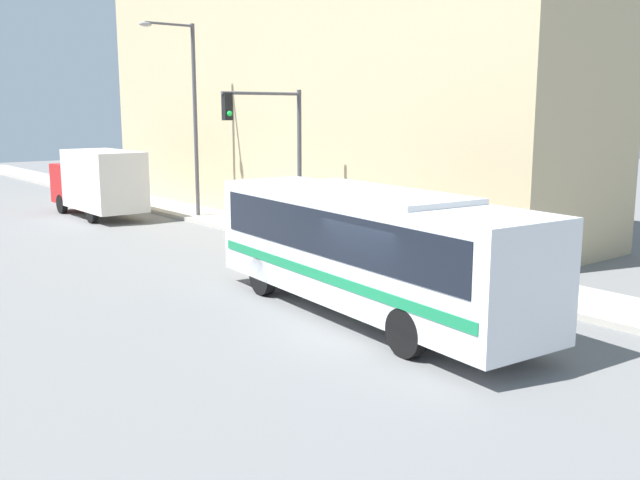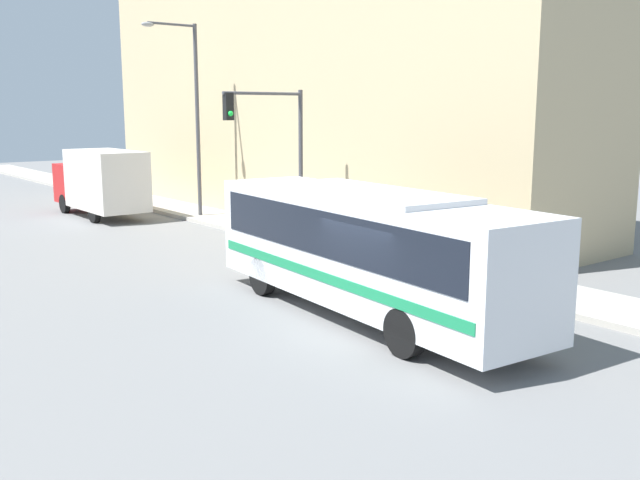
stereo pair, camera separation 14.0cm
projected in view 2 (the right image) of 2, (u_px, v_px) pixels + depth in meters
ground_plane at (372, 334)px, 15.77m from camera, size 120.00×120.00×0.00m
sidewalk at (183, 210)px, 34.72m from camera, size 2.52×70.00×0.16m
building_facade at (311, 88)px, 32.60m from camera, size 6.00×28.52×11.76m
city_bus at (365, 244)px, 16.84m from camera, size 3.29×10.24×3.05m
delivery_truck at (101, 181)px, 32.81m from camera, size 2.24×6.54×3.08m
fire_hydrant at (432, 260)px, 21.07m from camera, size 0.23×0.32×0.73m
traffic_light_pole at (275, 139)px, 25.06m from camera, size 3.28×0.35×5.44m
parking_meter at (331, 224)px, 24.67m from camera, size 0.14×0.14×1.22m
street_lamp at (191, 106)px, 31.47m from camera, size 2.57×0.28×8.43m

